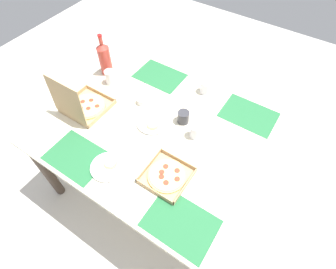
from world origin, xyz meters
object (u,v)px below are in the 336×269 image
Objects in this scene: cup_clear_right at (195,131)px; condiment_bowl at (142,101)px; pizza_box_corner_right at (83,105)px; soda_bottle at (105,58)px; cup_spare at (110,77)px; pizza_box_corner_left at (167,176)px; plate_far_right at (108,167)px; plate_near_left at (153,123)px; cup_clear_left at (183,117)px; cup_dark at (206,87)px.

condiment_bowl is (0.45, -0.05, -0.03)m from cup_clear_right.
soda_bottle is at bearing -71.19° from pizza_box_corner_right.
cup_clear_right is 1.31× the size of condiment_bowl.
cup_spare reaches higher than condiment_bowl.
pizza_box_corner_right is at bearing 95.79° from cup_spare.
pizza_box_corner_right is at bearing -9.03° from pizza_box_corner_left.
cup_clear_right is at bearing -122.78° from plate_far_right.
soda_bottle is 0.45m from condiment_bowl.
condiment_bowl is at bearing -74.66° from plate_far_right.
soda_bottle is (0.89, -0.51, 0.12)m from pizza_box_corner_left.
plate_far_right is (-0.44, 0.26, -0.04)m from pizza_box_corner_right.
plate_near_left is at bearing 145.53° from condiment_bowl.
pizza_box_corner_right is at bearing 108.81° from soda_bottle.
pizza_box_corner_left is 2.59× the size of cup_clear_right.
cup_clear_left is at bearing -108.52° from plate_far_right.
plate_near_left is (-0.46, -0.16, -0.04)m from pizza_box_corner_right.
cup_spare is (0.47, -0.57, 0.04)m from plate_far_right.
soda_bottle is 3.75× the size of cup_clear_left.
plate_far_right is 0.57m from cup_clear_right.
cup_clear_left is (-0.16, -0.13, 0.03)m from plate_near_left.
pizza_box_corner_right reaches higher than condiment_bowl.
plate_far_right is 2.34× the size of cup_clear_left.
condiment_bowl is at bearing -6.69° from cup_clear_right.
plate_far_right is 0.89m from cup_dark.
soda_bottle is 0.90m from cup_clear_right.
pizza_box_corner_right is 0.78m from cup_clear_right.
cup_spare is 1.45× the size of condiment_bowl.
soda_bottle reaches higher than cup_clear_right.
plate_far_right is 1.87× the size of cup_spare.
cup_clear_left reaches higher than condiment_bowl.
plate_far_right is at bearing 86.80° from plate_near_left.
plate_far_right is at bearing 149.46° from pizza_box_corner_right.
pizza_box_corner_right is 0.86m from cup_dark.
cup_clear_right is (-0.28, -0.06, 0.04)m from plate_near_left.
condiment_bowl is at bearing 47.18° from cup_dark.
cup_dark is 1.08× the size of cup_clear_left.
pizza_box_corner_left is 0.79× the size of pizza_box_corner_right.
pizza_box_corner_right is 0.49m from plate_near_left.
plate_near_left is 0.20m from condiment_bowl.
cup_clear_left reaches higher than plate_near_left.
cup_dark is (-0.15, -0.46, 0.04)m from plate_near_left.
condiment_bowl is (-0.29, -0.27, -0.03)m from pizza_box_corner_right.
cup_spare reaches higher than cup_clear_right.
cup_clear_right reaches higher than plate_near_left.
cup_clear_left is at bearing 177.31° from cup_spare.
cup_dark is at bearing -70.82° from cup_clear_right.
cup_clear_left is (-0.62, -0.28, -0.01)m from pizza_box_corner_right.
cup_dark reaches higher than condiment_bowl.
cup_clear_left is at bearing -141.36° from plate_near_left.
pizza_box_corner_right is 0.51m from plate_far_right.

